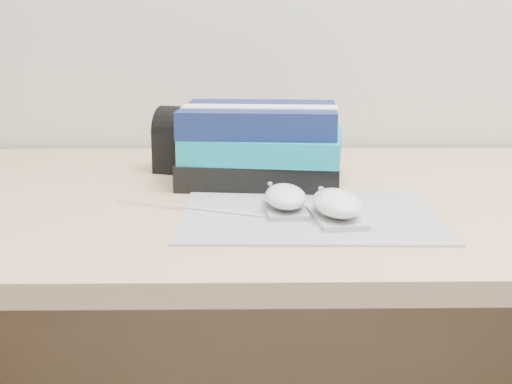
{
  "coord_description": "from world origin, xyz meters",
  "views": [
    {
      "loc": [
        -0.1,
        0.47,
        1.0
      ],
      "look_at": [
        -0.09,
        1.42,
        0.77
      ],
      "focal_mm": 50.0,
      "sensor_mm": 36.0,
      "label": 1
    }
  ],
  "objects_px": {
    "mouse_rear": "(285,199)",
    "mouse_front": "(337,206)",
    "pouch": "(194,140)",
    "desk": "(303,313)",
    "book_stack": "(262,144)"
  },
  "relations": [
    {
      "from": "desk",
      "to": "mouse_front",
      "type": "xyz_separation_m",
      "value": [
        0.02,
        -0.24,
        0.26
      ]
    },
    {
      "from": "mouse_rear",
      "to": "pouch",
      "type": "bearing_deg",
      "value": 117.13
    },
    {
      "from": "book_stack",
      "to": "pouch",
      "type": "height_order",
      "value": "book_stack"
    },
    {
      "from": "desk",
      "to": "pouch",
      "type": "distance_m",
      "value": 0.36
    },
    {
      "from": "book_stack",
      "to": "mouse_front",
      "type": "bearing_deg",
      "value": -69.36
    },
    {
      "from": "mouse_rear",
      "to": "mouse_front",
      "type": "xyz_separation_m",
      "value": [
        0.07,
        -0.05,
        0.0
      ]
    },
    {
      "from": "mouse_front",
      "to": "desk",
      "type": "bearing_deg",
      "value": 95.71
    },
    {
      "from": "mouse_front",
      "to": "pouch",
      "type": "bearing_deg",
      "value": 122.74
    },
    {
      "from": "mouse_rear",
      "to": "book_stack",
      "type": "distance_m",
      "value": 0.22
    },
    {
      "from": "mouse_rear",
      "to": "book_stack",
      "type": "xyz_separation_m",
      "value": [
        -0.03,
        0.21,
        0.04
      ]
    },
    {
      "from": "mouse_front",
      "to": "pouch",
      "type": "relative_size",
      "value": 0.81
    },
    {
      "from": "pouch",
      "to": "book_stack",
      "type": "bearing_deg",
      "value": -34.04
    },
    {
      "from": "mouse_rear",
      "to": "desk",
      "type": "bearing_deg",
      "value": 77.01
    },
    {
      "from": "mouse_rear",
      "to": "mouse_front",
      "type": "bearing_deg",
      "value": -33.96
    },
    {
      "from": "desk",
      "to": "mouse_front",
      "type": "relative_size",
      "value": 13.2
    }
  ]
}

